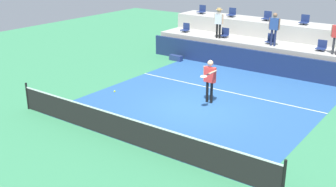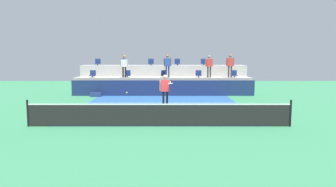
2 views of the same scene
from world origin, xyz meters
name	(u,v)px [view 1 (image 1 of 2)]	position (x,y,z in m)	size (l,w,h in m)	color
ground_plane	(195,107)	(0.00, 0.00, 0.00)	(40.00, 40.00, 0.00)	#388456
court_inner_paint	(207,100)	(0.00, 1.00, 0.00)	(9.00, 10.00, 0.01)	#285693
court_service_line	(224,91)	(0.00, 2.40, 0.01)	(9.00, 0.06, 0.00)	white
tennis_net	(128,129)	(0.00, -4.00, 0.50)	(10.48, 0.08, 1.07)	black
sponsor_backboard	(259,62)	(0.00, 6.00, 0.55)	(13.00, 0.16, 1.10)	navy
seating_tier_lower	(269,55)	(0.00, 7.30, 0.62)	(13.00, 1.80, 1.25)	#ADAAA3
seating_tier_upper	(283,41)	(0.00, 9.10, 1.05)	(13.00, 1.80, 2.10)	#ADAAA3
stadium_chair_lower_far_left	(185,28)	(-5.29, 7.23, 1.46)	(0.44, 0.40, 0.52)	#2D2D33
stadium_chair_lower_left	(225,34)	(-2.68, 7.23, 1.46)	(0.44, 0.40, 0.52)	#2D2D33
stadium_chair_lower_center	(271,40)	(0.05, 7.23, 1.46)	(0.44, 0.40, 0.52)	#2D2D33
stadium_chair_lower_right	(322,46)	(2.64, 7.23, 1.46)	(0.44, 0.40, 0.52)	#2D2D33
stadium_chair_upper_far_left	(202,10)	(-5.30, 9.03, 2.31)	(0.44, 0.40, 0.52)	#2D2D33
stadium_chair_upper_left	(232,13)	(-3.23, 9.03, 2.31)	(0.44, 0.40, 0.52)	#2D2D33
stadium_chair_upper_mid_left	(267,17)	(-1.02, 9.03, 2.31)	(0.44, 0.40, 0.52)	#2D2D33
stadium_chair_upper_mid_right	(304,21)	(1.10, 9.03, 2.31)	(0.44, 0.40, 0.52)	#2D2D33
tennis_player	(210,77)	(0.21, 0.75, 1.11)	(0.71, 1.22, 1.79)	black
spectator_with_hat	(219,20)	(-2.87, 6.85, 2.25)	(0.56, 0.39, 1.64)	black
spectator_in_grey	(274,26)	(0.31, 6.85, 2.26)	(0.59, 0.22, 1.67)	navy
tennis_ball	(115,91)	(-1.39, -3.08, 1.25)	(0.07, 0.07, 0.07)	#CCE033
equipment_bag	(176,58)	(-4.68, 5.39, 0.15)	(0.76, 0.28, 0.30)	navy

